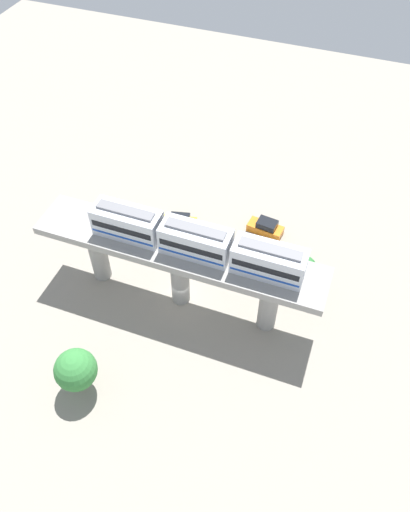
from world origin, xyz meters
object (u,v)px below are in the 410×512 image
object	(u,v)px
parked_car_yellow	(179,223)
tree_mid_lot	(76,370)
parked_car_orange	(266,228)
tree_near_viaduct	(302,270)
train	(196,241)

from	to	relation	value
parked_car_yellow	tree_mid_lot	world-z (taller)	tree_mid_lot
parked_car_orange	tree_near_viaduct	bearing A→B (deg)	46.51
train	tree_near_viaduct	bearing A→B (deg)	121.24
train	parked_car_orange	size ratio (longest dim) A/B	4.67
parked_car_orange	tree_near_viaduct	size ratio (longest dim) A/B	0.96
parked_car_orange	tree_mid_lot	bearing A→B (deg)	-15.64
parked_car_orange	tree_near_viaduct	distance (m)	9.08
tree_near_viaduct	parked_car_yellow	bearing A→B (deg)	-104.42
parked_car_orange	tree_near_viaduct	world-z (taller)	tree_near_viaduct
parked_car_yellow	parked_car_orange	world-z (taller)	same
parked_car_orange	tree_near_viaduct	xyz separation A→B (m)	(6.80, 5.59, 2.21)
train	tree_near_viaduct	size ratio (longest dim) A/B	4.48
tree_near_viaduct	parked_car_orange	bearing A→B (deg)	-140.56
train	tree_mid_lot	world-z (taller)	train
parked_car_yellow	tree_near_viaduct	xyz separation A→B (m)	(4.01, 15.60, 2.21)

